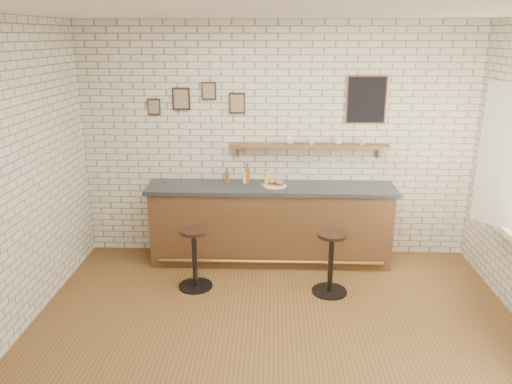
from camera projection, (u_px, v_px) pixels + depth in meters
ground at (276, 334)px, 4.91m from camera, size 5.00×5.00×0.00m
bar_counter at (271, 224)px, 6.38m from camera, size 3.10×0.65×1.01m
sandwich_plate at (275, 186)px, 6.22m from camera, size 0.28×0.28×0.01m
ciabatta_sandwich at (276, 183)px, 6.21m from camera, size 0.22×0.15×0.07m
potato_chips at (274, 185)px, 6.21m from camera, size 0.25×0.17×0.00m
bitters_bottle_brown at (227, 177)px, 6.35m from camera, size 0.06×0.06×0.19m
bitters_bottle_white at (245, 176)px, 6.34m from camera, size 0.05×0.05×0.21m
bitters_bottle_amber at (247, 175)px, 6.33m from camera, size 0.06×0.06×0.25m
condiment_bottle_yellow at (266, 178)px, 6.33m from camera, size 0.05×0.05×0.17m
bar_stool_left at (195, 257)px, 5.72m from camera, size 0.40×0.40×0.72m
bar_stool_right at (331, 261)px, 5.60m from camera, size 0.41×0.41×0.72m
wall_shelf at (308, 146)px, 6.27m from camera, size 2.00×0.18×0.18m
shelf_cup_a at (290, 140)px, 6.25m from camera, size 0.15×0.15×0.10m
shelf_cup_b at (312, 141)px, 6.25m from camera, size 0.14×0.14×0.09m
shelf_cup_c at (338, 141)px, 6.24m from camera, size 0.14×0.14×0.09m
shelf_cup_d at (363, 141)px, 6.23m from camera, size 0.12×0.12×0.09m
back_wall_decor at (295, 100)px, 6.18m from camera, size 2.96×0.02×0.56m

